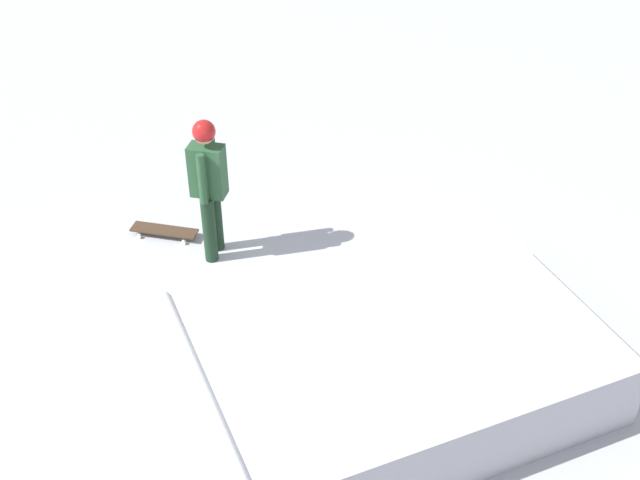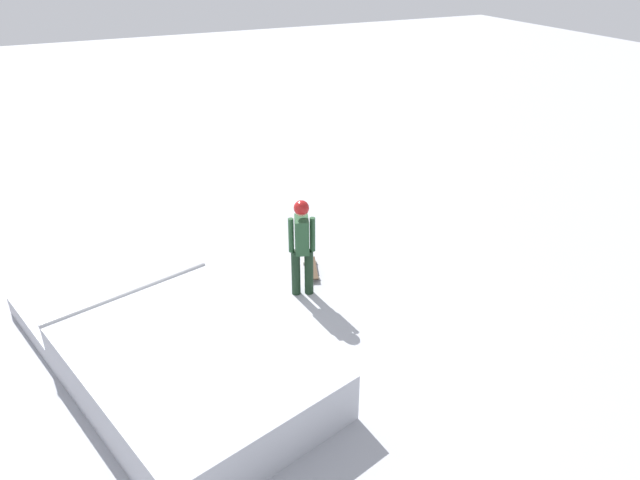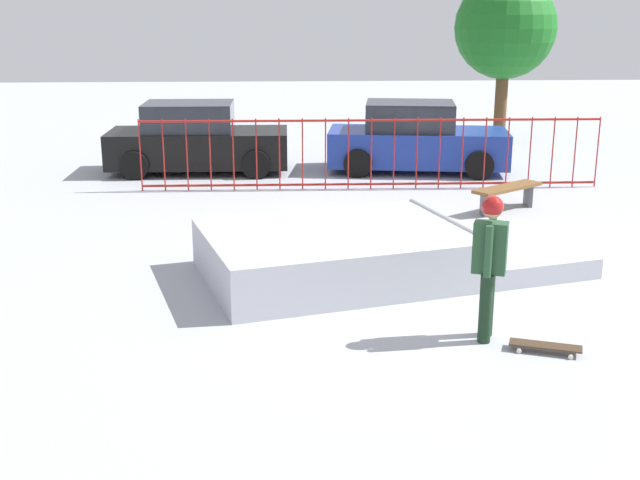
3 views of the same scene
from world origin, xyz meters
The scene contains 4 objects.
ground_plane centered at (0.00, 0.00, 0.00)m, with size 60.00×60.00×0.00m, color #A8AAB2.
skate_ramp centered at (-0.68, -0.04, 0.32)m, with size 5.91×3.99×0.74m.
skater centered at (0.49, -2.46, 1.01)m, with size 0.43×0.42×1.73m.
skateboard centered at (1.08, -2.89, 0.08)m, with size 0.82×0.46×0.09m.
Camera 2 is at (-7.36, 0.90, 5.49)m, focal length 33.09 mm.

